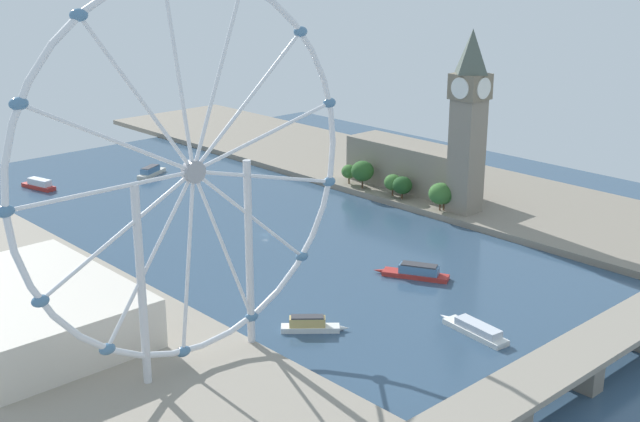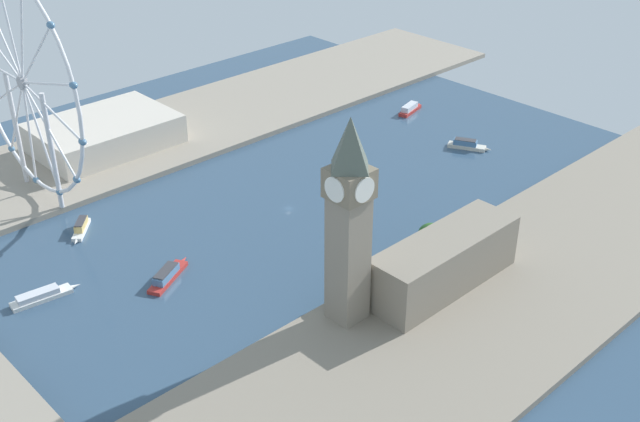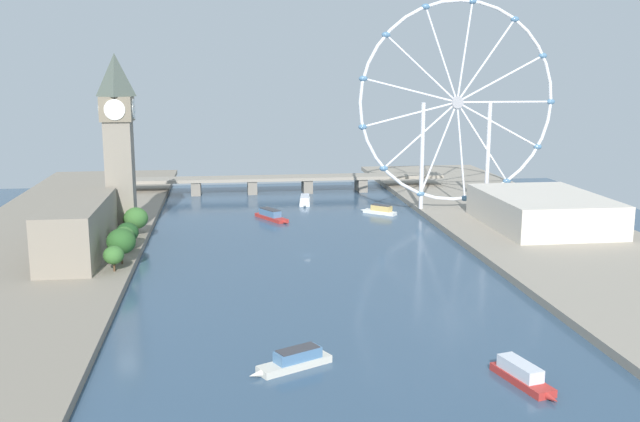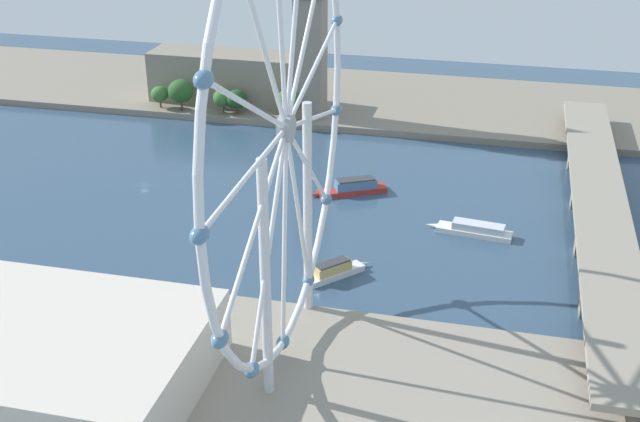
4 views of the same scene
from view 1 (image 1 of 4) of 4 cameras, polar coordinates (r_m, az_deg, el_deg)
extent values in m
plane|color=#334C66|center=(372.13, -3.74, -1.63)|extent=(404.64, 404.64, 0.00)
cube|color=gray|center=(451.24, 7.87, 1.92)|extent=(90.00, 520.00, 3.00)
cube|color=gray|center=(316.44, -20.51, -6.05)|extent=(90.00, 520.00, 3.00)
cube|color=gray|center=(392.92, 9.92, 3.69)|extent=(12.54, 12.54, 53.12)
cube|color=#776B57|center=(386.54, 10.18, 8.34)|extent=(14.54, 14.54, 11.51)
pyramid|color=#4C564C|center=(384.39, 10.30, 10.64)|extent=(13.16, 13.16, 19.73)
cylinder|color=white|center=(382.12, 11.08, 8.18)|extent=(9.53, 0.50, 9.53)
cylinder|color=white|center=(391.05, 9.29, 8.49)|extent=(9.53, 0.50, 9.53)
cylinder|color=white|center=(380.63, 9.48, 8.23)|extent=(0.50, 9.53, 9.53)
cylinder|color=white|center=(392.50, 10.85, 8.44)|extent=(0.50, 9.53, 9.53)
cube|color=gray|center=(432.51, 6.20, 3.07)|extent=(22.00, 71.82, 22.99)
cylinder|color=#513823|center=(439.94, 1.98, 2.09)|extent=(0.80, 0.80, 3.30)
ellipsoid|color=#386B2D|center=(438.66, 1.99, 2.70)|extent=(8.02, 8.02, 7.22)
cylinder|color=#513823|center=(431.15, 2.90, 1.84)|extent=(0.80, 0.80, 4.57)
ellipsoid|color=#285623|center=(429.31, 2.91, 2.73)|extent=(11.65, 11.65, 10.49)
cylinder|color=#513823|center=(419.51, 4.96, 1.27)|extent=(0.80, 0.80, 3.44)
ellipsoid|color=#386B2D|center=(418.06, 4.98, 1.96)|extent=(8.87, 8.87, 7.98)
cylinder|color=#513823|center=(414.87, 5.59, 1.03)|extent=(0.80, 0.80, 3.08)
ellipsoid|color=#1E471E|center=(413.35, 5.62, 1.75)|extent=(9.72, 9.72, 8.75)
cylinder|color=#513823|center=(398.97, 8.15, 0.30)|extent=(0.80, 0.80, 3.72)
ellipsoid|color=#386B2D|center=(397.13, 8.19, 1.18)|extent=(11.29, 11.29, 10.17)
cylinder|color=#513823|center=(399.30, 8.40, 0.31)|extent=(0.80, 0.80, 3.79)
ellipsoid|color=#285623|center=(397.67, 8.43, 1.09)|extent=(9.45, 9.45, 8.51)
torus|color=silver|center=(237.76, -8.60, 2.67)|extent=(110.01, 1.84, 110.01)
cylinder|color=#99999E|center=(237.76, -8.60, 2.67)|extent=(6.49, 3.00, 6.49)
cylinder|color=silver|center=(224.32, -14.29, 1.41)|extent=(54.08, 1.10, 1.10)
cylinder|color=silver|center=(222.69, -13.84, 4.67)|extent=(48.40, 1.10, 26.11)
cylinder|color=silver|center=(224.98, -12.11, 7.44)|extent=(31.63, 1.10, 45.14)
cylinder|color=silver|center=(230.58, -9.58, 8.98)|extent=(7.62, 1.10, 53.82)
cylinder|color=silver|center=(238.02, -6.96, 8.98)|extent=(20.21, 1.10, 50.96)
cylinder|color=silver|center=(245.52, -4.87, 7.57)|extent=(41.21, 1.10, 36.69)
cylinder|color=silver|center=(251.43, -3.73, 5.17)|extent=(52.78, 1.10, 14.02)
cylinder|color=silver|center=(254.54, -3.67, 2.33)|extent=(52.78, 1.10, 14.02)
cylinder|color=silver|center=(254.24, -4.67, -0.41)|extent=(41.21, 1.10, 36.69)
cylinder|color=silver|center=(250.59, -6.53, -2.52)|extent=(20.21, 1.10, 50.96)
cylinder|color=silver|center=(244.31, -8.95, -3.56)|extent=(7.62, 1.10, 53.82)
cylinder|color=silver|center=(236.69, -11.42, -3.22)|extent=(31.63, 1.10, 45.14)
cylinder|color=silver|center=(229.44, -13.38, -1.45)|extent=(48.40, 1.10, 26.11)
ellipsoid|color=teal|center=(213.47, -20.62, -0.02)|extent=(4.80, 3.20, 3.20)
ellipsoid|color=teal|center=(210.02, -19.80, 6.88)|extent=(4.80, 3.20, 3.20)
ellipsoid|color=teal|center=(214.86, -16.08, 12.68)|extent=(4.80, 3.20, 3.20)
ellipsoid|color=teal|center=(255.92, -1.34, 12.09)|extent=(4.80, 3.20, 3.20)
ellipsoid|color=teal|center=(267.15, 0.65, 7.37)|extent=(4.80, 3.20, 3.20)
ellipsoid|color=teal|center=(272.97, 0.63, 2.01)|extent=(4.80, 3.20, 3.20)
ellipsoid|color=teal|center=(272.41, -1.23, -3.10)|extent=(4.80, 3.20, 3.20)
ellipsoid|color=teal|center=(265.56, -4.67, -7.17)|extent=(4.80, 3.20, 3.20)
ellipsoid|color=teal|center=(253.58, -9.27, -9.40)|extent=(4.80, 3.20, 3.20)
ellipsoid|color=teal|center=(238.69, -14.26, -9.08)|extent=(4.80, 3.20, 3.20)
ellipsoid|color=teal|center=(224.08, -18.47, -5.82)|extent=(4.80, 3.20, 3.20)
cylinder|color=silver|center=(237.66, -12.05, -5.05)|extent=(2.40, 2.40, 59.02)
cylinder|color=silver|center=(257.30, -4.83, -2.92)|extent=(2.40, 2.40, 59.02)
cube|color=beige|center=(285.31, -19.05, -6.41)|extent=(53.34, 75.00, 16.04)
cube|color=gray|center=(270.98, 18.97, -8.05)|extent=(216.64, 17.71, 2.00)
cube|color=gray|center=(288.02, 20.62, -7.83)|extent=(6.00, 15.94, 8.56)
cube|color=gray|center=(258.86, 16.89, -10.39)|extent=(6.00, 15.94, 8.56)
cube|color=gray|center=(231.68, 12.16, -13.52)|extent=(6.00, 15.94, 8.56)
cube|color=#B22D28|center=(465.67, -18.58, 1.58)|extent=(10.62, 21.61, 2.04)
cone|color=#B22D28|center=(474.98, -19.50, 1.79)|extent=(2.89, 4.14, 2.04)
cube|color=silver|center=(464.18, -18.53, 1.88)|extent=(8.06, 14.73, 3.35)
cube|color=white|center=(281.39, -0.66, -7.98)|extent=(17.52, 16.38, 1.87)
cone|color=white|center=(281.66, 1.66, -7.96)|extent=(3.85, 3.73, 1.87)
cube|color=#DBB766|center=(280.34, -0.87, -7.53)|extent=(11.44, 10.82, 3.02)
cube|color=#38383D|center=(279.60, -0.87, -7.20)|extent=(10.43, 9.89, 0.49)
cube|color=#B22D28|center=(326.46, 6.51, -4.36)|extent=(17.23, 25.32, 1.83)
cone|color=#B22D28|center=(329.70, 4.00, -4.06)|extent=(3.76, 4.91, 1.83)
cube|color=teal|center=(325.28, 6.74, -3.97)|extent=(11.57, 15.78, 3.25)
cube|color=#38383D|center=(324.59, 6.76, -3.66)|extent=(10.64, 14.32, 0.53)
cube|color=beige|center=(476.33, -11.38, 2.51)|extent=(21.63, 14.98, 2.05)
cone|color=beige|center=(486.56, -10.64, 2.88)|extent=(4.35, 3.58, 2.05)
cube|color=teal|center=(474.81, -11.47, 2.77)|extent=(13.95, 10.41, 2.97)
cube|color=#38383D|center=(474.40, -11.48, 2.97)|extent=(12.67, 9.60, 0.30)
cube|color=white|center=(283.67, 10.50, -8.08)|extent=(9.07, 25.39, 1.81)
cone|color=white|center=(292.73, 8.46, -7.13)|extent=(2.35, 4.66, 1.81)
cube|color=silver|center=(282.00, 10.71, -7.78)|extent=(7.15, 17.52, 2.45)
camera|label=2|loc=(487.79, 44.50, 21.21)|focal=44.66mm
camera|label=3|loc=(636.16, -19.65, 12.91)|focal=40.92mm
camera|label=4|loc=(148.01, -60.22, 10.08)|focal=46.25mm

